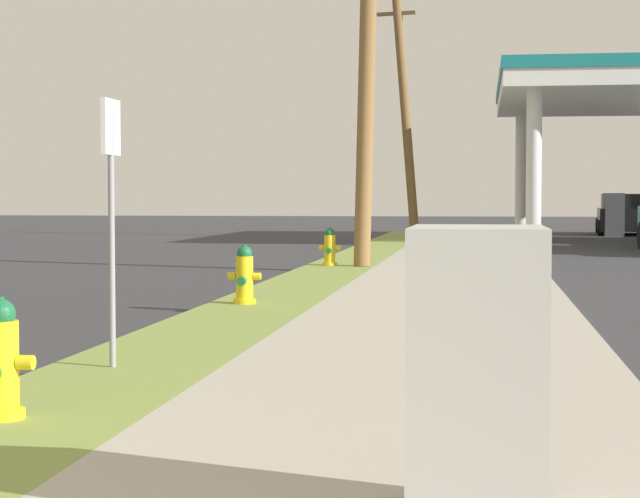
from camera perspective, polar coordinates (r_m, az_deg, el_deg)
name	(u,v)px	position (r m, az deg, el deg)	size (l,w,h in m)	color
fire_hydrant_nearest	(0,366)	(7.08, -16.04, -5.76)	(0.42, 0.38, 0.74)	yellow
fire_hydrant_second	(244,278)	(14.10, -3.89, -1.49)	(0.42, 0.38, 0.74)	yellow
fire_hydrant_third	(330,249)	(21.85, 0.50, 0.00)	(0.42, 0.37, 0.74)	yellow
utility_pole_midground	(368,7)	(22.01, 2.49, 12.24)	(1.16, 0.98, 9.84)	olive
utility_pole_background	(405,113)	(39.19, 4.39, 6.94)	(1.57, 0.55, 8.35)	brown
utility_cabinet	(477,386)	(4.66, 8.04, -6.96)	(0.61, 0.80, 1.23)	slate
street_sign_post	(111,176)	(8.95, -10.64, 3.69)	(0.05, 0.36, 2.12)	gray
car_black_by_far_pump	(623,216)	(44.77, 15.22, 1.64)	(2.23, 4.62, 1.57)	black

